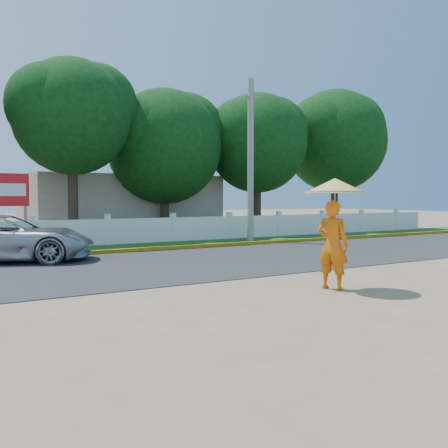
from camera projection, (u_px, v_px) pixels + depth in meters
name	position (u px, v px, depth m)	size (l,w,h in m)	color
ground	(270.00, 285.00, 11.29)	(120.00, 120.00, 0.00)	#9E8460
road	(181.00, 263.00, 15.10)	(60.00, 7.00, 0.02)	#38383A
grass_verge	(120.00, 248.00, 19.56)	(60.00, 3.50, 0.03)	#2D601E
curb	(136.00, 250.00, 18.11)	(40.00, 0.18, 0.16)	yellow
fence	(108.00, 232.00, 20.76)	(40.00, 0.10, 1.10)	silver
building_near	(120.00, 205.00, 28.06)	(10.00, 6.00, 3.20)	#B7AD99
utility_pole	(251.00, 161.00, 22.36)	(0.28, 0.28, 7.28)	gray
vehicle	(5.00, 238.00, 15.33)	(2.44, 5.29, 1.47)	#ABAFB3
monk_with_parasol	(334.00, 217.00, 10.72)	(1.32, 1.32, 2.40)	#DC600B
tree_row	(172.00, 135.00, 25.45)	(30.10, 6.86, 8.77)	#473828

